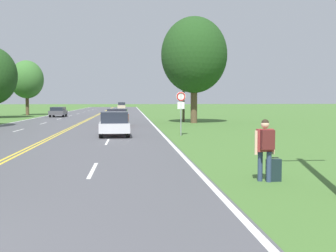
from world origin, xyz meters
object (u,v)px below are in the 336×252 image
car_red_hatchback_approaching (118,117)px  tree_mid_treeline (194,55)px  traffic_sign (181,102)px  car_silver_hatchback_nearest (114,123)px  hitchhiker_person (265,144)px  suitcase (274,170)px  tree_behind_sign (27,80)px  car_dark_grey_hatchback_mid_near (58,111)px  car_champagne_sedan_mid_far (122,106)px

car_red_hatchback_approaching → tree_mid_treeline: bearing=123.6°
traffic_sign → car_silver_hatchback_nearest: bearing=-177.5°
hitchhiker_person → suitcase: 0.79m
suitcase → tree_mid_treeline: size_ratio=0.07×
traffic_sign → tree_behind_sign: bearing=116.3°
car_red_hatchback_approaching → car_dark_grey_hatchback_mid_near: 21.74m
car_silver_hatchback_nearest → tree_mid_treeline: bearing=150.9°
suitcase → car_champagne_sedan_mid_far: 83.57m
car_red_hatchback_approaching → car_dark_grey_hatchback_mid_near: car_red_hatchback_approaching is taller
traffic_sign → car_champagne_sedan_mid_far: traffic_sign is taller
hitchhiker_person → traffic_sign: size_ratio=0.63×
traffic_sign → tree_behind_sign: (-17.80, 36.08, 3.03)m
suitcase → car_silver_hatchback_nearest: size_ratio=0.19×
traffic_sign → tree_mid_treeline: (2.98, 14.01, 4.40)m
hitchhiker_person → car_silver_hatchback_nearest: 15.39m
car_red_hatchback_approaching → suitcase: bearing=12.4°
tree_behind_sign → traffic_sign: bearing=-63.7°
traffic_sign → car_red_hatchback_approaching: traffic_sign is taller
car_dark_grey_hatchback_mid_near → car_silver_hatchback_nearest: bearing=-164.1°
car_champagne_sedan_mid_far → car_silver_hatchback_nearest: bearing=1.4°
tree_mid_treeline → car_silver_hatchback_nearest: (-7.11, -14.19, -5.67)m
hitchhiker_person → car_red_hatchback_approaching: size_ratio=0.42×
car_champagne_sedan_mid_far → tree_mid_treeline: bearing=8.9°
tree_behind_sign → suitcase: bearing=-70.0°
car_silver_hatchback_nearest → car_red_hatchback_approaching: car_silver_hatchback_nearest is taller
car_dark_grey_hatchback_mid_near → tree_mid_treeline: bearing=-135.0°
car_red_hatchback_approaching → car_dark_grey_hatchback_mid_near: (-8.20, 20.13, -0.09)m
hitchhiker_person → car_champagne_sedan_mid_far: 83.60m
tree_mid_treeline → car_red_hatchback_approaching: (-7.16, -4.59, -5.67)m
car_silver_hatchback_nearest → hitchhiker_person: bearing=15.0°
car_silver_hatchback_nearest → car_red_hatchback_approaching: (-0.05, 9.60, -0.01)m
hitchhiker_person → tree_behind_sign: 54.27m
hitchhiker_person → traffic_sign: (-0.49, 14.86, 1.02)m
hitchhiker_person → car_dark_grey_hatchback_mid_near: bearing=11.9°
tree_behind_sign → car_champagne_sedan_mid_far: 35.23m
tree_behind_sign → car_champagne_sedan_mid_far: (12.93, 32.49, -4.27)m
car_dark_grey_hatchback_mid_near → car_red_hatchback_approaching: bearing=-157.5°
tree_behind_sign → hitchhiker_person: bearing=-70.2°
suitcase → traffic_sign: (-0.75, 14.81, 1.76)m
car_red_hatchback_approaching → hitchhiker_person: bearing=11.8°
tree_mid_treeline → car_red_hatchback_approaching: size_ratio=2.46×
traffic_sign → car_silver_hatchback_nearest: 4.32m
suitcase → car_dark_grey_hatchback_mid_near: car_dark_grey_hatchback_mid_near is taller
hitchhiker_person → car_silver_hatchback_nearest: bearing=13.2°
hitchhiker_person → traffic_sign: 14.90m
suitcase → tree_mid_treeline: 29.56m
suitcase → tree_mid_treeline: tree_mid_treeline is taller
traffic_sign → car_dark_grey_hatchback_mid_near: bearing=112.7°
car_red_hatchback_approaching → tree_behind_sign: bearing=-152.0°
tree_mid_treeline → suitcase: bearing=-94.4°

